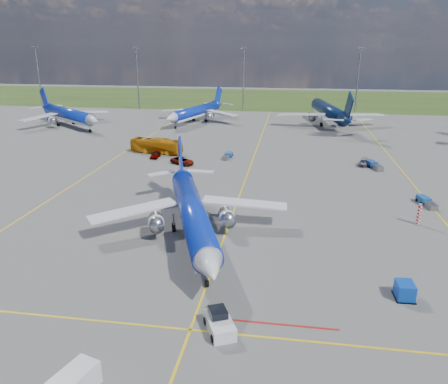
# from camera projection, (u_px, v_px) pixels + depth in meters

# --- Properties ---
(ground) EXTENTS (400.00, 400.00, 0.00)m
(ground) POSITION_uv_depth(u_px,v_px,m) (225.00, 236.00, 57.12)
(ground) COLOR #5B5B58
(ground) RESTS_ON ground
(grass_strip) EXTENTS (400.00, 80.00, 0.01)m
(grass_strip) POSITION_uv_depth(u_px,v_px,m) (275.00, 99.00, 197.35)
(grass_strip) COLOR #2D4719
(grass_strip) RESTS_ON ground
(taxiway_lines) EXTENTS (60.25, 160.00, 0.02)m
(taxiway_lines) POSITION_uv_depth(u_px,v_px,m) (248.00, 176.00, 82.99)
(taxiway_lines) COLOR yellow
(taxiway_lines) RESTS_ON ground
(floodlight_masts) EXTENTS (202.20, 0.50, 22.70)m
(floodlight_masts) POSITION_uv_depth(u_px,v_px,m) (300.00, 77.00, 154.43)
(floodlight_masts) COLOR slate
(floodlight_masts) RESTS_ON ground
(warning_post) EXTENTS (0.50, 0.50, 3.00)m
(warning_post) POSITION_uv_depth(u_px,v_px,m) (419.00, 214.00, 60.34)
(warning_post) COLOR red
(warning_post) RESTS_ON ground
(bg_jet_nw) EXTENTS (49.27, 47.62, 10.26)m
(bg_jet_nw) POSITION_uv_depth(u_px,v_px,m) (70.00, 126.00, 132.35)
(bg_jet_nw) COLOR #0B26A7
(bg_jet_nw) RESTS_ON ground
(bg_jet_nnw) EXTENTS (37.93, 43.88, 9.76)m
(bg_jet_nnw) POSITION_uv_depth(u_px,v_px,m) (196.00, 122.00, 138.80)
(bg_jet_nnw) COLOR #0B26A7
(bg_jet_nnw) RESTS_ON ground
(bg_jet_n) EXTENTS (41.53, 50.15, 11.74)m
(bg_jet_n) POSITION_uv_depth(u_px,v_px,m) (328.00, 125.00, 134.97)
(bg_jet_n) COLOR #07193B
(bg_jet_n) RESTS_ON ground
(main_airliner) EXTENTS (39.27, 44.71, 9.79)m
(main_airliner) POSITION_uv_depth(u_px,v_px,m) (193.00, 237.00, 56.85)
(main_airliner) COLOR #0B26A7
(main_airliner) RESTS_ON ground
(pushback_tug) EXTENTS (3.48, 5.42, 1.85)m
(pushback_tug) POSITION_uv_depth(u_px,v_px,m) (219.00, 323.00, 38.17)
(pushback_tug) COLOR silver
(pushback_tug) RESTS_ON ground
(uld_container) EXTENTS (1.74, 2.14, 1.66)m
(uld_container) POSITION_uv_depth(u_px,v_px,m) (405.00, 290.00, 42.99)
(uld_container) COLOR #0C3EAD
(uld_container) RESTS_ON ground
(apron_bus) EXTENTS (12.48, 5.20, 3.39)m
(apron_bus) POSITION_uv_depth(u_px,v_px,m) (156.00, 146.00, 99.47)
(apron_bus) COLOR #C97A0B
(apron_bus) RESTS_ON ground
(service_car_a) EXTENTS (1.82, 4.20, 1.41)m
(service_car_a) POSITION_uv_depth(u_px,v_px,m) (155.00, 155.00, 95.77)
(service_car_a) COLOR #999999
(service_car_a) RESTS_ON ground
(service_car_b) EXTENTS (5.80, 4.75, 1.47)m
(service_car_b) POSITION_uv_depth(u_px,v_px,m) (182.00, 161.00, 90.53)
(service_car_b) COLOR #999999
(service_car_b) RESTS_ON ground
(service_car_c) EXTENTS (3.00, 4.63, 1.25)m
(service_car_c) POSITION_uv_depth(u_px,v_px,m) (364.00, 162.00, 89.80)
(service_car_c) COLOR #999999
(service_car_c) RESTS_ON ground
(baggage_tug_w) EXTENTS (2.21, 4.95, 1.08)m
(baggage_tug_w) POSITION_uv_depth(u_px,v_px,m) (426.00, 202.00, 67.84)
(baggage_tug_w) COLOR #164B88
(baggage_tug_w) RESTS_ON ground
(baggage_tug_c) EXTENTS (1.74, 4.75, 1.04)m
(baggage_tug_c) POSITION_uv_depth(u_px,v_px,m) (228.00, 156.00, 95.74)
(baggage_tug_c) COLOR #1A4E9D
(baggage_tug_c) RESTS_ON ground
(baggage_tug_e) EXTENTS (2.98, 5.51, 1.20)m
(baggage_tug_e) POSITION_uv_depth(u_px,v_px,m) (374.00, 165.00, 87.99)
(baggage_tug_e) COLOR navy
(baggage_tug_e) RESTS_ON ground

